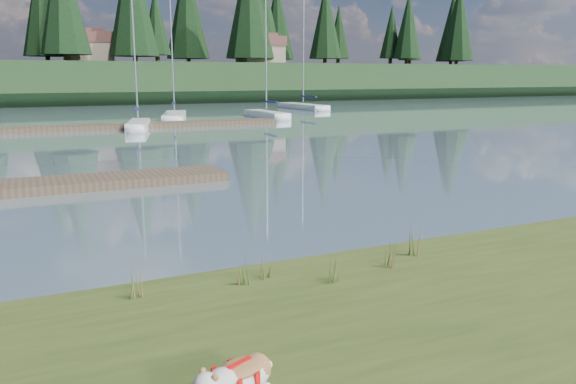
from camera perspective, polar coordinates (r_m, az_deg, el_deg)
name	(u,v)px	position (r m, az deg, el deg)	size (l,w,h in m)	color
ground	(65,130)	(40.51, -21.76, 5.84)	(200.00, 200.00, 0.00)	gray
ridge	(42,84)	(83.32, -23.73, 10.05)	(200.00, 20.00, 5.00)	#1A3118
bulldog	(239,378)	(5.79, -5.01, -18.30)	(1.01, 0.69, 0.60)	silver
dock_far	(96,127)	(40.65, -18.95, 6.27)	(26.00, 2.20, 0.30)	#4C3D2C
sailboat_bg_2	(139,124)	(40.25, -14.91, 6.72)	(2.76, 6.35, 9.58)	white
sailboat_bg_3	(175,115)	(48.31, -11.41, 7.65)	(3.88, 8.40, 12.13)	white
sailboat_bg_4	(263,114)	(49.39, -2.51, 7.96)	(1.67, 7.45, 10.99)	white
sailboat_bg_5	(300,106)	(62.00, 1.18, 8.74)	(2.33, 9.26, 12.97)	white
weed_0	(244,272)	(9.01, -4.51, -8.10)	(0.17, 0.14, 0.50)	#475B23
weed_1	(265,268)	(9.27, -2.32, -7.69)	(0.17, 0.14, 0.43)	#475B23
weed_2	(389,254)	(9.93, 10.21, -6.19)	(0.17, 0.14, 0.56)	#475B23
weed_3	(135,284)	(8.81, -15.27, -8.98)	(0.17, 0.14, 0.50)	#475B23
weed_4	(333,270)	(9.13, 4.64, -7.89)	(0.17, 0.14, 0.48)	#475B23
weed_5	(414,240)	(10.59, 12.66, -4.82)	(0.17, 0.14, 0.70)	#475B23
mud_lip	(189,292)	(9.64, -9.99, -10.01)	(60.00, 0.50, 0.14)	#33281C
conifer_5	(156,21)	(82.42, -13.28, 16.51)	(3.96, 3.96, 10.35)	#382619
conifer_6	(249,1)	(84.55, -3.95, 18.82)	(7.04, 7.04, 17.00)	#382619
conifer_7	(325,20)	(92.92, 3.82, 17.06)	(5.28, 5.28, 13.20)	#382619
conifer_8	(408,25)	(96.48, 12.09, 16.24)	(4.62, 4.62, 11.77)	#382619
conifer_9	(459,21)	(107.05, 16.93, 16.26)	(5.94, 5.94, 14.62)	#382619
house_1	(88,47)	(81.78, -19.66, 13.72)	(6.30, 5.30, 4.65)	gray
house_2	(260,50)	(85.66, -2.84, 14.25)	(6.30, 5.30, 4.65)	gray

